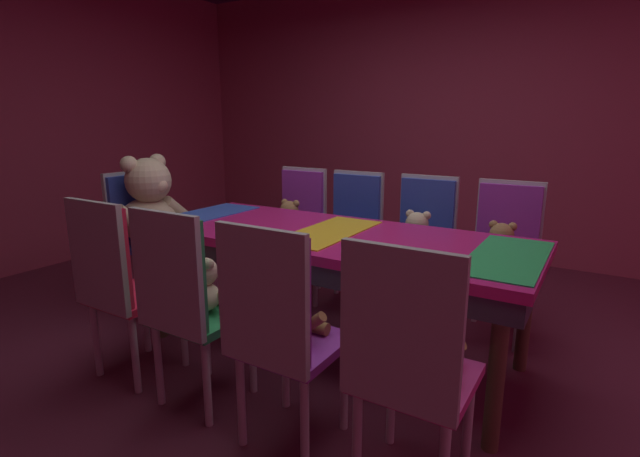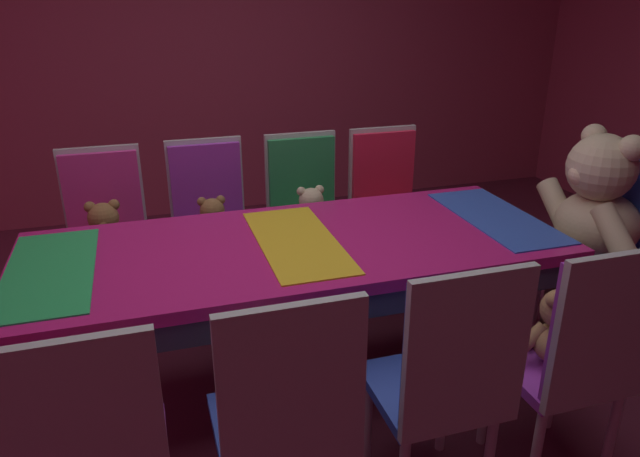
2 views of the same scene
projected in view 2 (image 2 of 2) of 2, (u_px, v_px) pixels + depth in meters
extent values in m
plane|color=#591E33|center=(299.00, 387.00, 2.75)|extent=(7.90, 7.90, 0.00)
cube|color=#99334C|center=(208.00, 35.00, 4.53)|extent=(0.12, 6.40, 2.80)
cube|color=#C61E72|center=(297.00, 247.00, 2.48)|extent=(0.90, 2.26, 0.05)
cube|color=#33333F|center=(297.00, 263.00, 2.51)|extent=(0.88, 2.22, 0.10)
cylinder|color=#4C3826|center=(547.00, 330.00, 2.56)|extent=(0.07, 0.07, 0.69)
cylinder|color=#4C3826|center=(39.00, 425.00, 2.00)|extent=(0.07, 0.07, 0.69)
cylinder|color=#4C3826|center=(458.00, 259.00, 3.24)|extent=(0.07, 0.07, 0.69)
cylinder|color=#4C3826|center=(61.00, 315.00, 2.68)|extent=(0.07, 0.07, 0.69)
cube|color=green|center=(50.00, 271.00, 2.21)|extent=(0.77, 0.32, 0.01)
cube|color=yellow|center=(297.00, 241.00, 2.47)|extent=(0.77, 0.32, 0.01)
cube|color=blue|center=(496.00, 217.00, 2.73)|extent=(0.77, 0.32, 0.01)
cube|color=#CC338C|center=(110.00, 260.00, 3.01)|extent=(0.40, 0.40, 0.04)
cube|color=#CC338C|center=(104.00, 199.00, 3.06)|extent=(0.05, 0.38, 0.50)
cube|color=#B2B2B7|center=(104.00, 198.00, 3.08)|extent=(0.03, 0.41, 0.55)
cylinder|color=#B2B2B7|center=(148.00, 310.00, 2.99)|extent=(0.04, 0.04, 0.42)
cylinder|color=#B2B2B7|center=(81.00, 319.00, 2.91)|extent=(0.04, 0.04, 0.42)
cylinder|color=#B2B2B7|center=(146.00, 282.00, 3.28)|extent=(0.04, 0.04, 0.42)
cylinder|color=#B2B2B7|center=(85.00, 290.00, 3.19)|extent=(0.04, 0.04, 0.42)
ellipsoid|color=olive|center=(107.00, 242.00, 2.97)|extent=(0.19, 0.19, 0.15)
sphere|color=olive|center=(103.00, 218.00, 2.90)|extent=(0.15, 0.15, 0.15)
sphere|color=#AE7747|center=(103.00, 224.00, 2.86)|extent=(0.06, 0.06, 0.06)
sphere|color=olive|center=(114.00, 205.00, 2.91)|extent=(0.06, 0.06, 0.06)
sphere|color=olive|center=(90.00, 207.00, 2.88)|extent=(0.06, 0.06, 0.06)
cylinder|color=olive|center=(126.00, 240.00, 2.95)|extent=(0.05, 0.13, 0.12)
cylinder|color=olive|center=(87.00, 244.00, 2.90)|extent=(0.05, 0.13, 0.12)
cylinder|color=olive|center=(119.00, 259.00, 2.89)|extent=(0.06, 0.14, 0.06)
cylinder|color=olive|center=(97.00, 262.00, 2.86)|extent=(0.06, 0.14, 0.06)
cube|color=purple|center=(215.00, 246.00, 3.17)|extent=(0.40, 0.40, 0.04)
cube|color=purple|center=(207.00, 189.00, 3.23)|extent=(0.05, 0.38, 0.50)
cube|color=#B2B2B7|center=(206.00, 187.00, 3.25)|extent=(0.03, 0.41, 0.55)
cylinder|color=#B2B2B7|center=(251.00, 293.00, 3.16)|extent=(0.04, 0.04, 0.42)
cylinder|color=#B2B2B7|center=(191.00, 302.00, 3.07)|extent=(0.04, 0.04, 0.42)
cylinder|color=#B2B2B7|center=(241.00, 268.00, 3.44)|extent=(0.04, 0.04, 0.42)
cylinder|color=#B2B2B7|center=(185.00, 276.00, 3.35)|extent=(0.04, 0.04, 0.42)
ellipsoid|color=olive|center=(213.00, 230.00, 3.14)|extent=(0.16, 0.16, 0.13)
sphere|color=olive|center=(212.00, 211.00, 3.08)|extent=(0.13, 0.13, 0.13)
sphere|color=#AE7747|center=(214.00, 215.00, 3.04)|extent=(0.05, 0.05, 0.05)
sphere|color=olive|center=(221.00, 200.00, 3.09)|extent=(0.05, 0.05, 0.05)
sphere|color=olive|center=(202.00, 202.00, 3.06)|extent=(0.05, 0.05, 0.05)
cylinder|color=olive|center=(229.00, 229.00, 3.12)|extent=(0.05, 0.12, 0.11)
cylinder|color=olive|center=(198.00, 232.00, 3.08)|extent=(0.05, 0.12, 0.11)
cylinder|color=olive|center=(225.00, 245.00, 3.07)|extent=(0.06, 0.12, 0.06)
cylinder|color=olive|center=(208.00, 247.00, 3.05)|extent=(0.06, 0.12, 0.06)
cube|color=#268C4C|center=(311.00, 236.00, 3.30)|extent=(0.40, 0.40, 0.04)
cube|color=#268C4C|center=(302.00, 181.00, 3.36)|extent=(0.05, 0.38, 0.50)
cube|color=#B2B2B7|center=(301.00, 180.00, 3.38)|extent=(0.03, 0.41, 0.55)
cylinder|color=#B2B2B7|center=(346.00, 281.00, 3.29)|extent=(0.04, 0.04, 0.42)
cylinder|color=#B2B2B7|center=(291.00, 289.00, 3.20)|extent=(0.04, 0.04, 0.42)
cylinder|color=#B2B2B7|center=(329.00, 258.00, 3.57)|extent=(0.04, 0.04, 0.42)
cylinder|color=#B2B2B7|center=(277.00, 265.00, 3.48)|extent=(0.04, 0.04, 0.42)
ellipsoid|color=beige|center=(311.00, 220.00, 3.26)|extent=(0.17, 0.17, 0.14)
sphere|color=beige|center=(311.00, 200.00, 3.21)|extent=(0.14, 0.14, 0.14)
sphere|color=#FDDCAD|center=(314.00, 205.00, 3.17)|extent=(0.05, 0.05, 0.05)
sphere|color=beige|center=(319.00, 190.00, 3.21)|extent=(0.05, 0.05, 0.05)
sphere|color=beige|center=(301.00, 191.00, 3.19)|extent=(0.05, 0.05, 0.05)
cylinder|color=beige|center=(327.00, 219.00, 3.25)|extent=(0.05, 0.12, 0.11)
cylinder|color=beige|center=(297.00, 222.00, 3.21)|extent=(0.05, 0.12, 0.11)
cylinder|color=beige|center=(324.00, 234.00, 3.20)|extent=(0.06, 0.13, 0.06)
cylinder|color=beige|center=(308.00, 236.00, 3.17)|extent=(0.06, 0.13, 0.06)
cube|color=red|center=(393.00, 226.00, 3.43)|extent=(0.40, 0.40, 0.04)
cube|color=red|center=(383.00, 174.00, 3.49)|extent=(0.05, 0.38, 0.50)
cube|color=#B2B2B7|center=(381.00, 173.00, 3.51)|extent=(0.03, 0.41, 0.55)
cylinder|color=#B2B2B7|center=(427.00, 270.00, 3.42)|extent=(0.04, 0.04, 0.42)
cylinder|color=#B2B2B7|center=(376.00, 277.00, 3.33)|extent=(0.04, 0.04, 0.42)
cylinder|color=#B2B2B7|center=(404.00, 249.00, 3.71)|extent=(0.04, 0.04, 0.42)
cylinder|color=#B2B2B7|center=(357.00, 255.00, 3.62)|extent=(0.04, 0.04, 0.42)
cube|color=purple|center=(80.00, 431.00, 1.45)|extent=(0.05, 0.38, 0.50)
cube|color=#B2B2B7|center=(79.00, 437.00, 1.43)|extent=(0.03, 0.41, 0.55)
ellipsoid|color=#9E7247|center=(93.00, 437.00, 1.67)|extent=(0.18, 0.18, 0.15)
sphere|color=#9E7247|center=(86.00, 395.00, 1.63)|extent=(0.15, 0.15, 0.15)
sphere|color=tan|center=(88.00, 388.00, 1.68)|extent=(0.05, 0.05, 0.05)
sphere|color=#9E7247|center=(61.00, 386.00, 1.58)|extent=(0.05, 0.05, 0.05)
sphere|color=#9E7247|center=(104.00, 379.00, 1.61)|extent=(0.05, 0.05, 0.05)
cylinder|color=#9E7247|center=(59.00, 430.00, 1.67)|extent=(0.05, 0.13, 0.12)
cylinder|color=#9E7247|center=(126.00, 418.00, 1.72)|extent=(0.05, 0.13, 0.12)
cylinder|color=#9E7247|center=(80.00, 427.00, 1.78)|extent=(0.06, 0.14, 0.06)
cylinder|color=#9E7247|center=(114.00, 420.00, 1.81)|extent=(0.06, 0.14, 0.06)
cube|color=#2D47B2|center=(278.00, 426.00, 1.86)|extent=(0.40, 0.40, 0.04)
cube|color=#2D47B2|center=(291.00, 390.00, 1.60)|extent=(0.05, 0.38, 0.50)
cube|color=#B2B2B7|center=(293.00, 395.00, 1.58)|extent=(0.03, 0.41, 0.55)
cylinder|color=#B2B2B7|center=(313.00, 439.00, 2.13)|extent=(0.04, 0.04, 0.42)
ellipsoid|color=beige|center=(278.00, 399.00, 1.82)|extent=(0.19, 0.19, 0.15)
sphere|color=beige|center=(275.00, 358.00, 1.78)|extent=(0.15, 0.15, 0.15)
sphere|color=#FDDCAD|center=(271.00, 352.00, 1.83)|extent=(0.06, 0.06, 0.06)
sphere|color=beige|center=(257.00, 348.00, 1.73)|extent=(0.06, 0.06, 0.06)
sphere|color=beige|center=(295.00, 342.00, 1.76)|extent=(0.06, 0.06, 0.06)
cylinder|color=beige|center=(244.00, 393.00, 1.82)|extent=(0.05, 0.14, 0.13)
cylinder|color=beige|center=(304.00, 381.00, 1.88)|extent=(0.05, 0.14, 0.13)
cylinder|color=beige|center=(254.00, 391.00, 1.94)|extent=(0.07, 0.14, 0.07)
cylinder|color=beige|center=(284.00, 386.00, 1.96)|extent=(0.07, 0.14, 0.07)
cube|color=#2D47B2|center=(429.00, 389.00, 2.03)|extent=(0.40, 0.40, 0.04)
cube|color=#2D47B2|center=(463.00, 352.00, 1.77)|extent=(0.05, 0.38, 0.50)
cube|color=#B2B2B7|center=(467.00, 355.00, 1.75)|extent=(0.03, 0.41, 0.55)
cylinder|color=#B2B2B7|center=(443.00, 406.00, 2.30)|extent=(0.04, 0.04, 0.42)
cylinder|color=#B2B2B7|center=(367.00, 422.00, 2.21)|extent=(0.04, 0.04, 0.42)
cube|color=purple|center=(554.00, 367.00, 2.15)|extent=(0.40, 0.40, 0.04)
cube|color=purple|center=(603.00, 328.00, 1.89)|extent=(0.05, 0.38, 0.50)
cube|color=#B2B2B7|center=(608.00, 332.00, 1.87)|extent=(0.03, 0.41, 0.55)
cylinder|color=#B2B2B7|center=(611.00, 437.00, 2.14)|extent=(0.04, 0.04, 0.42)
cylinder|color=#B2B2B7|center=(536.00, 456.00, 2.05)|extent=(0.04, 0.04, 0.42)
cylinder|color=#B2B2B7|center=(554.00, 385.00, 2.42)|extent=(0.04, 0.04, 0.42)
cylinder|color=#B2B2B7|center=(486.00, 400.00, 2.34)|extent=(0.04, 0.04, 0.42)
ellipsoid|color=#9E7247|center=(559.00, 344.00, 2.11)|extent=(0.18, 0.18, 0.15)
sphere|color=#9E7247|center=(561.00, 309.00, 2.08)|extent=(0.15, 0.15, 0.15)
sphere|color=tan|center=(552.00, 306.00, 2.13)|extent=(0.05, 0.05, 0.05)
sphere|color=#9E7247|center=(554.00, 300.00, 2.03)|extent=(0.05, 0.05, 0.05)
sphere|color=#9E7247|center=(580.00, 296.00, 2.06)|extent=(0.05, 0.05, 0.05)
cylinder|color=#9E7247|center=(531.00, 339.00, 2.12)|extent=(0.05, 0.13, 0.12)
cylinder|color=#9E7247|center=(573.00, 331.00, 2.17)|extent=(0.05, 0.13, 0.12)
cylinder|color=#9E7247|center=(525.00, 340.00, 2.22)|extent=(0.06, 0.14, 0.06)
cylinder|color=#9E7247|center=(547.00, 336.00, 2.25)|extent=(0.06, 0.14, 0.06)
cube|color=#2D47B2|center=(590.00, 260.00, 3.01)|extent=(0.40, 0.40, 0.04)
cube|color=#2D47B2|center=(629.00, 207.00, 2.96)|extent=(0.38, 0.05, 0.50)
cube|color=#B2B2B7|center=(632.00, 206.00, 2.96)|extent=(0.41, 0.03, 0.55)
cylinder|color=#B2B2B7|center=(630.00, 309.00, 3.00)|extent=(0.04, 0.04, 0.42)
cylinder|color=#B2B2B7|center=(578.00, 319.00, 2.91)|extent=(0.04, 0.04, 0.42)
cylinder|color=#B2B2B7|center=(587.00, 282.00, 3.28)|extent=(0.04, 0.04, 0.42)
cylinder|color=#B2B2B7|center=(538.00, 290.00, 3.19)|extent=(0.04, 0.04, 0.42)
ellipsoid|color=beige|center=(597.00, 224.00, 2.93)|extent=(0.41, 0.41, 0.33)
sphere|color=beige|center=(602.00, 167.00, 2.81)|extent=(0.33, 0.33, 0.33)
sphere|color=#FDDCAD|center=(582.00, 174.00, 2.79)|extent=(0.12, 0.12, 0.12)
sphere|color=beige|center=(632.00, 148.00, 2.67)|extent=(0.12, 0.12, 0.12)
sphere|color=beige|center=(594.00, 136.00, 2.89)|extent=(0.12, 0.12, 0.12)
cylinder|color=beige|center=(615.00, 234.00, 2.72)|extent=(0.29, 0.11, 0.27)
cylinder|color=beige|center=(557.00, 206.00, 3.08)|extent=(0.29, 0.11, 0.27)
cylinder|color=beige|center=(563.00, 259.00, 2.81)|extent=(0.30, 0.14, 0.14)
cylinder|color=beige|center=(535.00, 242.00, 3.00)|extent=(0.30, 0.14, 0.14)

